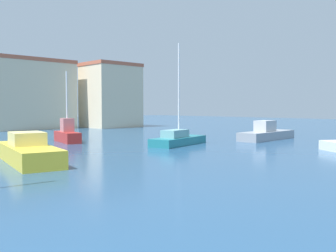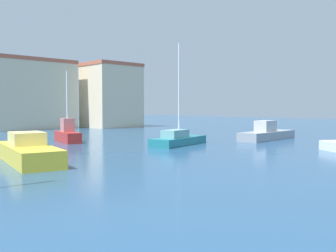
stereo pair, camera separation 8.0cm
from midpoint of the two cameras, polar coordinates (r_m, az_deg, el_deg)
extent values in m
plane|color=navy|center=(27.47, -12.26, -3.50)|extent=(160.00, 160.00, 0.00)
cube|color=#B22823|center=(33.70, -14.98, -1.60)|extent=(2.09, 4.37, 0.88)
cube|color=#C4716E|center=(33.60, -14.98, 0.14)|extent=(1.16, 1.27, 1.17)
cylinder|color=silver|center=(33.60, -15.05, 3.57)|extent=(0.12, 0.12, 5.19)
cylinder|color=silver|center=(34.35, -15.36, 0.72)|extent=(0.40, 1.46, 0.08)
cube|color=gray|center=(36.15, 14.58, -1.39)|extent=(7.41, 2.40, 0.78)
cube|color=#ADB0B5|center=(35.77, 14.32, 0.00)|extent=(2.05, 1.39, 1.01)
cube|color=#1E707A|center=(30.19, 1.54, -2.27)|extent=(6.11, 3.21, 0.63)
cube|color=#6B9CA2|center=(29.67, 0.99, -1.16)|extent=(2.56, 1.76, 0.61)
cylinder|color=silver|center=(30.09, 1.55, 5.37)|extent=(0.12, 0.12, 7.40)
cube|color=gold|center=(22.01, -20.32, -3.97)|extent=(3.47, 7.46, 0.93)
cube|color=#DFCD77|center=(22.20, -20.51, -1.78)|extent=(2.04, 2.35, 0.72)
cube|color=beige|center=(55.21, -20.15, 4.25)|extent=(11.06, 6.24, 9.01)
cube|color=#B25B42|center=(55.54, -20.23, 9.16)|extent=(11.28, 6.36, 0.50)
cube|color=beige|center=(57.06, -8.62, 4.31)|extent=(7.39, 6.16, 8.94)
cube|color=#B25B42|center=(57.37, -8.66, 9.03)|extent=(7.54, 6.28, 0.50)
camera|label=1|loc=(0.04, -90.09, 0.00)|focal=40.54mm
camera|label=2|loc=(0.04, 89.91, 0.00)|focal=40.54mm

